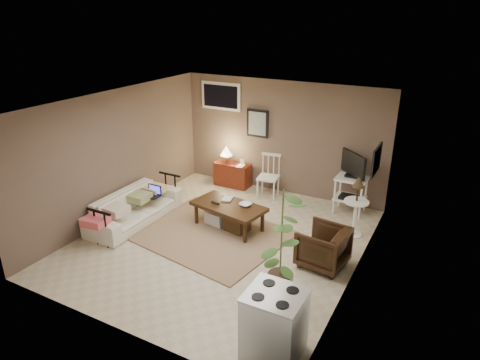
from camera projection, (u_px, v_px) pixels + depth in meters
The scene contains 20 objects.
floor at pixel (222, 241), 7.39m from camera, with size 5.00×5.00×0.00m, color #C1B293.
art_back at pixel (258, 123), 9.11m from camera, with size 0.50×0.03×0.60m, color black.
art_right at pixel (377, 160), 6.70m from camera, with size 0.03×0.60×0.45m, color black.
window at pixel (221, 96), 9.32m from camera, with size 0.96×0.03×0.60m, color white.
rug at pixel (209, 234), 7.58m from camera, with size 2.53×2.02×0.02m, color #8C7051.
coffee_table at pixel (228, 214), 7.72m from camera, with size 1.41×0.90×0.50m.
sofa at pixel (134, 203), 7.92m from camera, with size 1.96×0.57×0.77m, color white.
sofa_pillows at pixel (127, 204), 7.68m from camera, with size 0.38×1.86×0.13m, color beige, non-canonical shape.
sofa_end_rails at pixel (139, 207), 7.89m from camera, with size 0.53×1.96×0.66m, color black, non-canonical shape.
laptop at pixel (153, 193), 8.07m from camera, with size 0.30×0.22×0.21m.
red_console at pixel (232, 172), 9.58m from camera, with size 0.80×0.35×0.92m.
spindle_chair at pixel (268, 177), 8.98m from camera, with size 0.47×0.47×0.92m.
tv_stand at pixel (351, 182), 8.18m from camera, with size 0.58×0.53×1.22m.
side_table at pixel (357, 200), 7.30m from camera, with size 0.42×0.42×1.12m.
armchair at pixel (323, 245), 6.57m from camera, with size 0.68×0.64×0.70m, color black.
potted_plant at pixel (281, 240), 5.69m from camera, with size 0.41×0.41×1.62m.
stove at pixel (274, 324), 4.83m from camera, with size 0.64×0.60×0.84m.
bowl at pixel (245, 201), 7.55m from camera, with size 0.21×0.05×0.21m, color #311B0D.
book_table at pixel (223, 193), 7.84m from camera, with size 0.17×0.02×0.24m, color #311B0D.
book_console at pixel (237, 161), 9.29m from camera, with size 0.16×0.02×0.22m, color #311B0D.
Camera 1 is at (3.33, -5.54, 3.74)m, focal length 32.00 mm.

